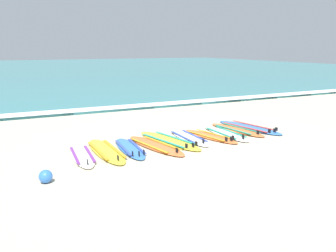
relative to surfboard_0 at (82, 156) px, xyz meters
The scene contains 14 objects.
ground_plane 3.21m from the surfboard_0, ahead, with size 80.00×80.00×0.00m, color #C1B599.
sea 35.38m from the surfboard_0, 84.81° to the left, with size 80.00×60.00×0.10m, color teal.
wave_foam_strip 6.49m from the surfboard_0, 60.46° to the left, with size 80.00×0.84×0.11m, color white.
surfboard_0 is the anchor object (origin of this frame).
surfboard_1 0.63m from the surfboard_0, 13.28° to the left, with size 0.66×2.34×0.18m.
surfboard_2 1.22m from the surfboard_0, ahead, with size 0.61×2.03×0.18m.
surfboard_3 1.89m from the surfboard_0, ahead, with size 1.04×2.36×0.18m.
surfboard_4 2.44m from the surfboard_0, ahead, with size 1.19×2.55×0.18m.
surfboard_5 3.08m from the surfboard_0, ahead, with size 0.51×2.01×0.18m.
surfboard_6 3.68m from the surfboard_0, ahead, with size 0.98×2.06×0.18m.
surfboard_7 4.27m from the surfboard_0, ahead, with size 0.55×2.09×0.18m.
surfboard_8 4.87m from the surfboard_0, ahead, with size 0.89×2.19×0.18m.
surfboard_9 5.43m from the surfboard_0, ahead, with size 1.11×2.53×0.18m.
beach_ball 1.57m from the surfboard_0, 126.89° to the right, with size 0.26×0.26×0.26m, color blue.
Camera 1 is at (-4.62, -7.86, 2.51)m, focal length 36.01 mm.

